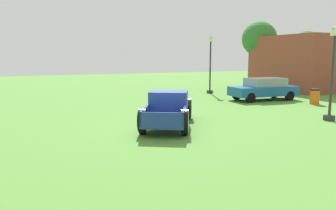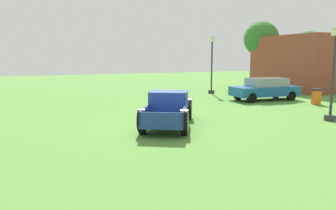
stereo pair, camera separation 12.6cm
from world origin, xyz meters
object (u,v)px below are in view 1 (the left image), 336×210
(sedan_distant_a, at_px, (264,89))
(trash_can, at_px, (315,96))
(lamp_post_near, at_px, (210,64))
(lamp_post_far, at_px, (332,72))
(oak_tree_west, at_px, (259,39))
(oak_tree_center, at_px, (306,48))
(pickup_truck_foreground, at_px, (169,109))

(sedan_distant_a, xyz_separation_m, trash_can, (2.75, 1.63, -0.30))
(lamp_post_near, bearing_deg, lamp_post_far, -3.59)
(lamp_post_far, distance_m, trash_can, 5.69)
(lamp_post_near, distance_m, lamp_post_far, 11.74)
(lamp_post_far, height_order, oak_tree_west, oak_tree_west)
(lamp_post_near, relative_size, oak_tree_center, 0.87)
(lamp_post_near, height_order, oak_tree_west, oak_tree_west)
(sedan_distant_a, xyz_separation_m, lamp_post_near, (-4.89, -1.20, 1.54))
(sedan_distant_a, bearing_deg, oak_tree_west, 143.17)
(pickup_truck_foreground, height_order, lamp_post_near, lamp_post_near)
(trash_can, xyz_separation_m, oak_tree_center, (-7.79, 7.25, 3.14))
(lamp_post_near, relative_size, oak_tree_west, 0.72)
(lamp_post_near, bearing_deg, pickup_truck_foreground, -39.48)
(pickup_truck_foreground, height_order, oak_tree_west, oak_tree_west)
(pickup_truck_foreground, distance_m, lamp_post_far, 7.58)
(oak_tree_west, relative_size, oak_tree_center, 1.20)
(pickup_truck_foreground, relative_size, lamp_post_far, 1.16)
(lamp_post_far, bearing_deg, trash_can, 138.82)
(lamp_post_near, distance_m, trash_can, 8.36)
(sedan_distant_a, distance_m, oak_tree_west, 10.57)
(lamp_post_near, bearing_deg, trash_can, 20.30)
(sedan_distant_a, distance_m, lamp_post_far, 7.24)
(lamp_post_near, height_order, trash_can, lamp_post_near)
(lamp_post_near, relative_size, trash_can, 4.66)
(sedan_distant_a, bearing_deg, trash_can, 30.65)
(oak_tree_west, bearing_deg, sedan_distant_a, -36.83)
(lamp_post_near, bearing_deg, sedan_distant_a, 13.75)
(sedan_distant_a, bearing_deg, pickup_truck_foreground, -63.02)
(sedan_distant_a, height_order, lamp_post_far, lamp_post_far)
(oak_tree_west, bearing_deg, oak_tree_center, 45.48)
(lamp_post_far, xyz_separation_m, oak_tree_center, (-11.86, 10.81, 1.39))
(lamp_post_near, height_order, oak_tree_center, oak_tree_center)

